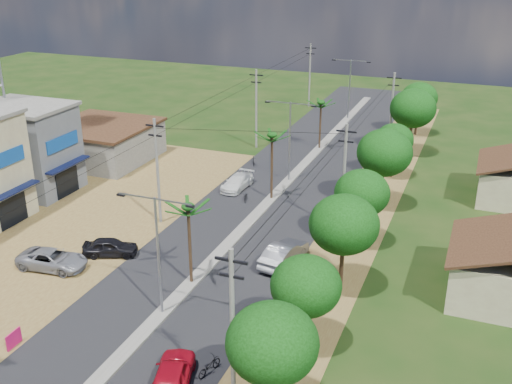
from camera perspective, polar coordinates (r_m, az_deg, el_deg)
ground at (r=38.92m, az=-8.89°, el=-11.44°), size 160.00×160.00×0.00m
road at (r=50.67m, az=-0.46°, el=-2.76°), size 12.00×110.00×0.04m
median at (r=53.19m, az=0.74°, el=-1.42°), size 1.00×90.00×0.18m
dirt_lot_west at (r=52.54m, az=-18.83°, el=-3.08°), size 18.00×46.00×0.04m
dirt_shoulder_east at (r=48.45m, az=8.93°, el=-4.28°), size 5.00×90.00×0.03m
shophouse_grey at (r=59.68m, az=-20.89°, el=3.92°), size 9.00×6.40×8.30m
low_shed at (r=67.08m, az=-14.43°, el=4.63°), size 10.40×10.40×3.95m
house_east_near at (r=42.22m, az=22.97°, el=-6.46°), size 7.60×7.50×4.60m
tree_east_a at (r=28.48m, az=1.56°, el=-14.18°), size 4.40×4.40×6.37m
tree_east_b at (r=33.50m, az=4.78°, el=-8.92°), size 4.00×4.00×5.83m
tree_east_c at (r=39.07m, az=8.39°, el=-3.08°), size 4.60×4.60×6.83m
tree_east_d at (r=45.64m, az=10.06°, el=-0.11°), size 4.20×4.20×6.13m
tree_east_e at (r=52.77m, az=12.15°, el=3.68°), size 4.80×4.80×7.14m
tree_east_f at (r=60.74m, az=13.02°, el=4.85°), size 3.80×3.80×5.52m
tree_east_g at (r=67.97m, az=14.73°, el=7.71°), size 5.00×5.00×7.38m
tree_east_h at (r=75.88m, az=15.28°, el=8.65°), size 4.40×4.40×6.52m
palm_median_near at (r=39.32m, az=-6.48°, el=-1.73°), size 2.00×2.00×6.15m
palm_median_mid at (r=52.93m, az=1.54°, el=5.16°), size 2.00×2.00×6.55m
palm_median_far at (r=67.84m, az=6.22°, el=8.29°), size 2.00×2.00×5.85m
streetlight_near at (r=36.51m, az=-9.33°, el=-5.17°), size 5.10×0.18×8.00m
streetlight_mid at (r=57.78m, az=3.24°, el=5.45°), size 5.10×0.18×8.00m
streetlight_far at (r=81.21m, az=8.92°, el=10.11°), size 5.10×0.18×8.00m
utility_pole_w_b at (r=49.30m, az=-9.37°, el=2.16°), size 1.60×0.24×9.00m
utility_pole_w_c at (r=68.25m, az=0.02°, el=8.07°), size 1.60×0.24×9.00m
utility_pole_w_d at (r=87.67m, az=5.14°, el=11.15°), size 1.60×0.24×9.00m
utility_pole_e_a at (r=28.93m, az=-2.26°, el=-12.89°), size 1.60×0.24×9.00m
utility_pole_e_b at (r=47.67m, az=8.37°, el=1.52°), size 1.60×0.24×9.00m
utility_pole_e_c at (r=68.38m, az=12.77°, el=7.55°), size 1.60×0.24×9.00m
car_red_near at (r=32.74m, az=-8.01°, el=-16.99°), size 3.21×5.09×1.62m
car_silver_mid at (r=43.69m, az=2.68°, el=-5.92°), size 2.50×5.18×1.64m
car_white_far at (r=57.16m, az=-1.81°, el=0.90°), size 2.13×4.60×1.30m
car_parked_silver at (r=45.50m, az=-18.82°, el=-6.15°), size 5.26×2.87×1.40m
car_parked_dark at (r=46.15m, az=-13.70°, el=-5.15°), size 4.35×3.02×1.37m
moto_rider_east at (r=33.73m, az=-4.48°, el=-16.23°), size 1.05×1.83×0.91m
moto_rider_west_a at (r=54.52m, az=-0.99°, el=-0.45°), size 0.98×1.66×0.82m
moto_rider_west_b at (r=63.52m, az=-0.25°, el=2.93°), size 0.99×1.54×0.90m
roadside_sign at (r=38.15m, az=-22.07°, el=-12.86°), size 0.12×1.21×1.00m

